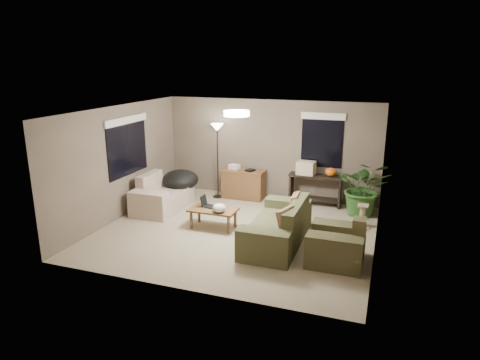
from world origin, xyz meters
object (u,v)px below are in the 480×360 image
(main_sofa, at_px, (279,228))
(console_table, at_px, (315,187))
(loveseat, at_px, (161,197))
(cat_scratching_post, at_px, (362,217))
(houseplant, at_px, (364,194))
(desk, at_px, (243,184))
(coffee_table, at_px, (213,212))
(papasan_chair, at_px, (181,183))
(floor_lamp, at_px, (217,136))
(armchair, at_px, (337,246))

(main_sofa, xyz_separation_m, console_table, (0.26, 2.52, 0.14))
(loveseat, xyz_separation_m, cat_scratching_post, (4.60, 0.39, -0.08))
(main_sofa, bearing_deg, houseplant, 56.68)
(loveseat, distance_m, cat_scratching_post, 4.62)
(desk, bearing_deg, coffee_table, -88.34)
(coffee_table, relative_size, console_table, 0.77)
(papasan_chair, distance_m, floor_lamp, 1.49)
(armchair, bearing_deg, papasan_chair, 152.83)
(desk, bearing_deg, loveseat, -137.52)
(cat_scratching_post, bearing_deg, desk, 160.98)
(loveseat, xyz_separation_m, desk, (1.57, 1.44, 0.08))
(coffee_table, height_order, papasan_chair, papasan_chair)
(loveseat, bearing_deg, papasan_chair, 77.31)
(coffee_table, bearing_deg, console_table, 51.70)
(armchair, relative_size, cat_scratching_post, 2.00)
(papasan_chair, bearing_deg, cat_scratching_post, -3.91)
(console_table, xyz_separation_m, papasan_chair, (-3.24, -0.84, 0.03))
(coffee_table, distance_m, papasan_chair, 2.03)
(armchair, xyz_separation_m, floor_lamp, (-3.38, 2.73, 1.30))
(console_table, bearing_deg, main_sofa, -95.80)
(armchair, xyz_separation_m, cat_scratching_post, (0.30, 1.82, -0.08))
(console_table, xyz_separation_m, cat_scratching_post, (1.20, -1.15, -0.22))
(console_table, distance_m, cat_scratching_post, 1.68)
(main_sofa, xyz_separation_m, desk, (-1.57, 2.42, 0.08))
(armchair, height_order, houseplant, houseplant)
(desk, relative_size, floor_lamp, 0.58)
(coffee_table, relative_size, houseplant, 0.77)
(papasan_chair, height_order, cat_scratching_post, papasan_chair)
(armchair, bearing_deg, floor_lamp, 141.04)
(desk, distance_m, cat_scratching_post, 3.21)
(papasan_chair, bearing_deg, floor_lamp, 38.41)
(console_table, bearing_deg, coffee_table, -128.30)
(main_sofa, distance_m, armchair, 1.25)
(cat_scratching_post, bearing_deg, loveseat, -175.12)
(console_table, distance_m, papasan_chair, 3.35)
(main_sofa, relative_size, houseplant, 1.70)
(main_sofa, xyz_separation_m, floor_lamp, (-2.22, 2.28, 1.30))
(loveseat, bearing_deg, main_sofa, -17.32)
(loveseat, xyz_separation_m, houseplant, (4.56, 1.18, 0.21))
(armchair, bearing_deg, desk, 133.59)
(houseplant, bearing_deg, cat_scratching_post, -87.11)
(console_table, relative_size, floor_lamp, 0.68)
(loveseat, bearing_deg, houseplant, 14.52)
(cat_scratching_post, bearing_deg, papasan_chair, 176.09)
(loveseat, relative_size, armchair, 1.60)
(loveseat, bearing_deg, console_table, 24.42)
(main_sofa, xyz_separation_m, houseplant, (1.42, 2.16, 0.21))
(floor_lamp, bearing_deg, console_table, 5.53)
(coffee_table, distance_m, floor_lamp, 2.45)
(console_table, height_order, houseplant, houseplant)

